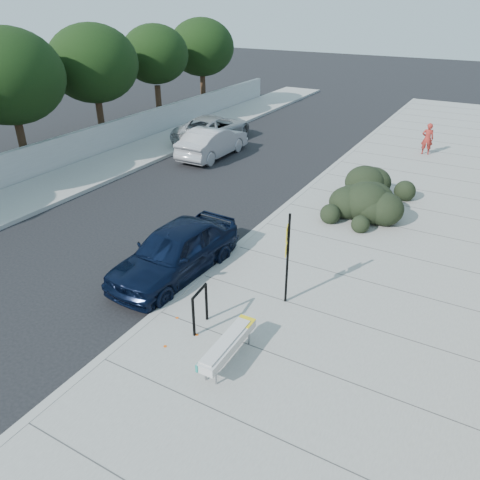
% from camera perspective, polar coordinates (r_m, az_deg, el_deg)
% --- Properties ---
extents(ground, '(120.00, 120.00, 0.00)m').
position_cam_1_polar(ground, '(13.61, -4.68, -4.79)').
color(ground, black).
rests_on(ground, ground).
extents(sidewalk_near, '(11.20, 50.00, 0.15)m').
position_cam_1_polar(sidewalk_near, '(16.14, 22.72, -1.18)').
color(sidewalk_near, gray).
rests_on(sidewalk_near, ground).
extents(sidewalk_far, '(3.00, 50.00, 0.15)m').
position_cam_1_polar(sidewalk_far, '(22.78, -17.81, 7.86)').
color(sidewalk_far, gray).
rests_on(sidewalk_far, ground).
extents(curb_near, '(0.22, 50.00, 0.17)m').
position_cam_1_polar(curb_near, '(17.41, 4.49, 3.14)').
color(curb_near, '#9E9E99').
rests_on(curb_near, ground).
extents(curb_far, '(0.22, 50.00, 0.17)m').
position_cam_1_polar(curb_far, '(21.74, -15.05, 7.35)').
color(curb_far, '#9E9E99').
rests_on(curb_far, ground).
extents(far_wall, '(0.30, 40.00, 1.50)m').
position_cam_1_polar(far_wall, '(23.82, -20.93, 9.91)').
color(far_wall, '#9E9E99').
rests_on(far_wall, ground).
extents(tree_far_c, '(4.80, 4.80, 6.24)m').
position_cam_1_polar(tree_far_c, '(23.55, -26.44, 17.40)').
color(tree_far_c, '#332114').
rests_on(tree_far_c, ground).
extents(tree_far_d, '(4.60, 4.60, 6.16)m').
position_cam_1_polar(tree_far_d, '(26.72, -17.46, 19.81)').
color(tree_far_d, '#332114').
rests_on(tree_far_d, ground).
extents(tree_far_e, '(4.00, 4.00, 5.90)m').
position_cam_1_polar(tree_far_e, '(30.38, -10.33, 21.36)').
color(tree_far_e, '#332114').
rests_on(tree_far_e, ground).
extents(tree_far_f, '(4.40, 4.40, 6.07)m').
position_cam_1_polar(tree_far_f, '(34.38, -4.71, 22.37)').
color(tree_far_f, '#332114').
rests_on(tree_far_f, ground).
extents(bench, '(0.41, 1.92, 0.58)m').
position_cam_1_polar(bench, '(10.32, -1.47, -12.60)').
color(bench, gray).
rests_on(bench, sidewalk_near).
extents(bike_rack, '(0.14, 0.73, 1.07)m').
position_cam_1_polar(bike_rack, '(11.18, -4.91, -7.92)').
color(bike_rack, black).
rests_on(bike_rack, sidewalk_near).
extents(sign_post, '(0.14, 0.28, 2.52)m').
position_cam_1_polar(sign_post, '(11.69, 5.78, -1.64)').
color(sign_post, black).
rests_on(sign_post, sidewalk_near).
extents(hedge, '(2.50, 4.35, 1.56)m').
position_cam_1_polar(hedge, '(17.98, 15.82, 5.89)').
color(hedge, black).
rests_on(hedge, sidewalk_near).
extents(sedan_navy, '(2.06, 4.62, 1.54)m').
position_cam_1_polar(sedan_navy, '(13.54, -7.93, -1.36)').
color(sedan_navy, black).
rests_on(sedan_navy, ground).
extents(wagon_silver, '(1.60, 4.55, 1.50)m').
position_cam_1_polar(wagon_silver, '(24.08, -3.35, 11.84)').
color(wagon_silver, '#B1B1B6').
rests_on(wagon_silver, ground).
extents(suv_silver, '(2.49, 5.28, 1.46)m').
position_cam_1_polar(suv_silver, '(26.79, -3.30, 13.42)').
color(suv_silver, '#9C9EA1').
rests_on(suv_silver, ground).
extents(pedestrian, '(0.64, 0.49, 1.57)m').
position_cam_1_polar(pedestrian, '(25.70, 21.88, 11.39)').
color(pedestrian, maroon).
rests_on(pedestrian, sidewalk_near).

